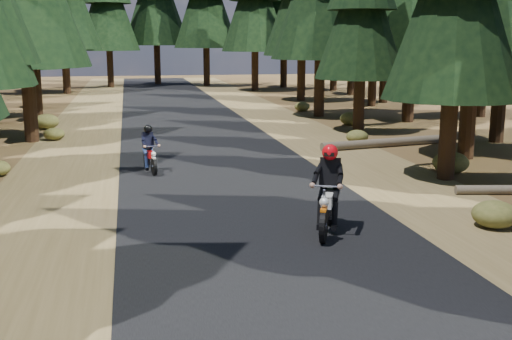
# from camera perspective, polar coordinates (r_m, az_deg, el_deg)

# --- Properties ---
(ground) EXTENTS (120.00, 120.00, 0.00)m
(ground) POSITION_cam_1_polar(r_m,az_deg,el_deg) (12.72, 1.33, -6.19)
(ground) COLOR #49301A
(ground) RESTS_ON ground
(road) EXTENTS (6.00, 100.00, 0.01)m
(road) POSITION_cam_1_polar(r_m,az_deg,el_deg) (17.46, -2.25, -1.27)
(road) COLOR black
(road) RESTS_ON ground
(shoulder_l) EXTENTS (3.20, 100.00, 0.01)m
(shoulder_l) POSITION_cam_1_polar(r_m,az_deg,el_deg) (17.37, -17.42, -1.88)
(shoulder_l) COLOR brown
(shoulder_l) RESTS_ON ground
(shoulder_r) EXTENTS (3.20, 100.00, 0.01)m
(shoulder_r) POSITION_cam_1_polar(r_m,az_deg,el_deg) (18.72, 11.79, -0.65)
(shoulder_r) COLOR brown
(shoulder_r) RESTS_ON ground
(log_near) EXTENTS (5.23, 1.34, 0.32)m
(log_near) POSITION_cam_1_polar(r_m,az_deg,el_deg) (24.00, 11.44, 2.40)
(log_near) COLOR #4C4233
(log_near) RESTS_ON ground
(understory_shrubs) EXTENTS (14.73, 31.12, 0.67)m
(understory_shrubs) POSITION_cam_1_polar(r_m,az_deg,el_deg) (20.59, 0.24, 1.48)
(understory_shrubs) COLOR #474C1E
(understory_shrubs) RESTS_ON ground
(rider_lead) EXTENTS (1.38, 2.09, 1.80)m
(rider_lead) POSITION_cam_1_polar(r_m,az_deg,el_deg) (13.01, 6.40, -3.08)
(rider_lead) COLOR silver
(rider_lead) RESTS_ON road
(rider_follow) EXTENTS (0.75, 1.63, 1.40)m
(rider_follow) POSITION_cam_1_polar(r_m,az_deg,el_deg) (19.18, -9.42, 1.16)
(rider_follow) COLOR #A90B0B
(rider_follow) RESTS_ON road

